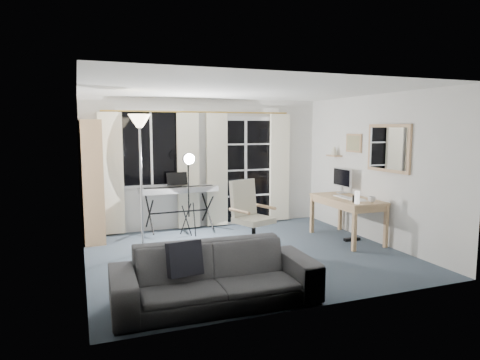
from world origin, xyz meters
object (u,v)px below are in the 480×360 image
object	(u,v)px
bookshelf	(89,184)
keyboard_piano	(179,190)
studio_light	(189,168)
monitor	(342,178)
office_chair	(248,210)
sofa	(215,265)
torchiere_lamp	(140,142)
mug	(372,199)
desk	(347,203)

from	to	relation	value
bookshelf	keyboard_piano	bearing A→B (deg)	-2.19
studio_light	monitor	world-z (taller)	studio_light
bookshelf	keyboard_piano	size ratio (longest dim) A/B	1.43
office_chair	sofa	xyz separation A→B (m)	(-1.03, -1.64, -0.22)
bookshelf	keyboard_piano	xyz separation A→B (m)	(1.50, 0.01, -0.19)
torchiere_lamp	sofa	bearing A→B (deg)	-78.61
mug	sofa	bearing A→B (deg)	-157.13
torchiere_lamp	studio_light	distance (m)	1.23
desk	mug	bearing A→B (deg)	-78.54
keyboard_piano	mug	size ratio (longest dim) A/B	11.94
torchiere_lamp	office_chair	size ratio (longest dim) A/B	1.88
keyboard_piano	office_chair	size ratio (longest dim) A/B	1.27
studio_light	sofa	bearing A→B (deg)	-94.92
office_chair	monitor	size ratio (longest dim) A/B	2.14
keyboard_piano	monitor	xyz separation A→B (m)	(2.70, -1.05, 0.22)
desk	mug	xyz separation A→B (m)	(0.10, -0.50, 0.15)
torchiere_lamp	mug	xyz separation A→B (m)	(3.40, -0.97, -0.89)
studio_light	office_chair	size ratio (longest dim) A/B	1.34
torchiere_lamp	desk	world-z (taller)	torchiere_lamp
keyboard_piano	sofa	bearing A→B (deg)	-98.43
office_chair	mug	bearing A→B (deg)	-33.03
desk	keyboard_piano	bearing A→B (deg)	149.19
office_chair	sofa	size ratio (longest dim) A/B	0.50
studio_light	monitor	bearing A→B (deg)	-11.60
mug	studio_light	bearing A→B (deg)	146.28
desk	monitor	size ratio (longest dim) A/B	2.60
keyboard_piano	mug	distance (m)	3.28
office_chair	monitor	distance (m)	2.12
desk	monitor	bearing A→B (deg)	66.54
mug	sofa	xyz separation A→B (m)	(-2.95, -1.24, -0.35)
studio_light	desk	world-z (taller)	studio_light
studio_light	office_chair	xyz separation A→B (m)	(0.57, -1.28, -0.53)
office_chair	mug	size ratio (longest dim) A/B	9.40
keyboard_piano	monitor	size ratio (longest dim) A/B	2.72
torchiere_lamp	studio_light	world-z (taller)	torchiere_lamp
sofa	desk	bearing A→B (deg)	33.40
studio_light	desk	distance (m)	2.73
torchiere_lamp	sofa	size ratio (longest dim) A/B	0.95
studio_light	office_chair	distance (m)	1.50
keyboard_piano	studio_light	bearing A→B (deg)	-75.12
torchiere_lamp	bookshelf	bearing A→B (deg)	124.76
office_chair	mug	xyz separation A→B (m)	(1.93, -0.39, 0.12)
bookshelf	torchiere_lamp	distance (m)	1.43
studio_light	sofa	world-z (taller)	studio_light
office_chair	desk	bearing A→B (deg)	-18.14
keyboard_piano	sofa	size ratio (longest dim) A/B	0.64
mug	office_chair	bearing A→B (deg)	168.50
studio_light	keyboard_piano	bearing A→B (deg)	111.07
desk	bookshelf	bearing A→B (deg)	159.74
torchiere_lamp	studio_light	bearing A→B (deg)	37.96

